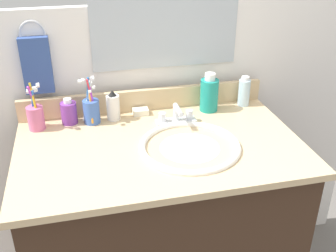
{
  "coord_description": "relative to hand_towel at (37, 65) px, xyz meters",
  "views": [
    {
      "loc": [
        -0.26,
        -1.23,
        1.6
      ],
      "look_at": [
        0.03,
        0.0,
        0.94
      ],
      "focal_mm": 43.21,
      "sensor_mm": 36.0,
      "label": 1
    }
  ],
  "objects": [
    {
      "name": "bottle_mouthwash_teal",
      "position": [
        0.67,
        -0.09,
        -0.15
      ],
      "size": [
        0.08,
        0.08,
        0.16
      ],
      "color": "teal",
      "rests_on": "countertop"
    },
    {
      "name": "sink_basin",
      "position": [
        0.51,
        -0.37,
        -0.25
      ],
      "size": [
        0.36,
        0.36,
        0.11
      ],
      "color": "white",
      "rests_on": "countertop"
    },
    {
      "name": "cup_blue_plastic",
      "position": [
        0.19,
        -0.09,
        -0.16
      ],
      "size": [
        0.07,
        0.09,
        0.19
      ],
      "color": "#3F66B7",
      "rests_on": "countertop"
    },
    {
      "name": "faucet",
      "position": [
        0.51,
        -0.18,
        -0.19
      ],
      "size": [
        0.16,
        0.1,
        0.08
      ],
      "color": "silver",
      "rests_on": "countertop"
    },
    {
      "name": "vanity_cabinet",
      "position": [
        0.41,
        -0.32,
        -0.67
      ],
      "size": [
        0.98,
        0.58,
        0.85
      ],
      "primitive_type": "cube",
      "color": "#382316",
      "rests_on": "ground_plane"
    },
    {
      "name": "countertop",
      "position": [
        0.41,
        -0.32,
        -0.23
      ],
      "size": [
        1.02,
        0.63,
        0.03
      ],
      "primitive_type": "cube",
      "color": "#D1B284",
      "rests_on": "vanity_cabinet"
    },
    {
      "name": "back_wall",
      "position": [
        0.41,
        0.04,
        -0.44
      ],
      "size": [
        2.12,
        0.04,
        1.3
      ],
      "primitive_type": "cube",
      "color": "white",
      "rests_on": "ground_plane"
    },
    {
      "name": "backsplash",
      "position": [
        0.41,
        -0.02,
        -0.17
      ],
      "size": [
        1.02,
        0.02,
        0.09
      ],
      "primitive_type": "cube",
      "color": "#D1B284",
      "rests_on": "countertop"
    },
    {
      "name": "bottle_gel_clear",
      "position": [
        0.83,
        -0.07,
        -0.16
      ],
      "size": [
        0.05,
        0.05,
        0.13
      ],
      "color": "silver",
      "rests_on": "countertop"
    },
    {
      "name": "bottle_cream_purple",
      "position": [
        0.1,
        -0.08,
        -0.17
      ],
      "size": [
        0.06,
        0.06,
        0.1
      ],
      "color": "#7A3899",
      "rests_on": "countertop"
    },
    {
      "name": "cup_pink",
      "position": [
        -0.02,
        -0.1,
        -0.17
      ],
      "size": [
        0.06,
        0.08,
        0.19
      ],
      "color": "#D16693",
      "rests_on": "countertop"
    },
    {
      "name": "towel_ring",
      "position": [
        0.0,
        0.02,
        0.12
      ],
      "size": [
        0.1,
        0.01,
        0.1
      ],
      "primitive_type": "torus",
      "rotation": [
        1.57,
        0.0,
        0.0
      ],
      "color": "silver"
    },
    {
      "name": "soap_bar",
      "position": [
        0.38,
        -0.06,
        -0.21
      ],
      "size": [
        0.06,
        0.04,
        0.02
      ],
      "primitive_type": "cube",
      "color": "white",
      "rests_on": "countertop"
    },
    {
      "name": "hand_towel",
      "position": [
        0.0,
        0.0,
        0.0
      ],
      "size": [
        0.11,
        0.04,
        0.22
      ],
      "primitive_type": "cube",
      "color": "#334C8C"
    },
    {
      "name": "bottle_lotion_white",
      "position": [
        0.27,
        -0.08,
        -0.16
      ],
      "size": [
        0.05,
        0.05,
        0.13
      ],
      "color": "white",
      "rests_on": "countertop"
    }
  ]
}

